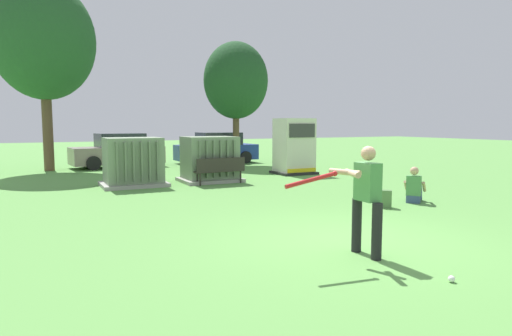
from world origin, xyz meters
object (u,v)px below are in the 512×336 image
at_px(generator_enclosure, 294,147).
at_px(parked_car_left_of_center, 217,149).
at_px(transformer_mid_west, 210,160).
at_px(sports_ball, 452,279).
at_px(seated_spectator, 414,188).
at_px(transformer_west, 133,162).
at_px(backpack, 385,199).
at_px(park_bench, 220,169).
at_px(parked_car_leftmost, 118,151).
at_px(batter, 364,195).

xyz_separation_m(generator_enclosure, parked_car_left_of_center, (-1.03, 6.10, -0.38)).
bearing_deg(transformer_mid_west, sports_ball, -93.82).
xyz_separation_m(transformer_mid_west, seated_spectator, (3.37, -6.42, -0.41)).
xyz_separation_m(transformer_west, transformer_mid_west, (2.70, -0.07, 0.00)).
relative_size(transformer_west, backpack, 4.77).
height_order(park_bench, seated_spectator, seated_spectator).
bearing_deg(transformer_west, parked_car_left_of_center, 50.03).
distance_m(park_bench, parked_car_leftmost, 8.04).
bearing_deg(parked_car_left_of_center, parked_car_leftmost, 179.16).
xyz_separation_m(transformer_west, batter, (1.69, -9.62, 0.19)).
xyz_separation_m(batter, backpack, (3.15, 2.91, -0.76)).
relative_size(transformer_west, batter, 1.21).
bearing_deg(seated_spectator, parked_car_left_of_center, 91.75).
distance_m(transformer_mid_west, generator_enclosure, 4.07).
relative_size(generator_enclosure, parked_car_left_of_center, 0.54).
height_order(generator_enclosure, seated_spectator, generator_enclosure).
relative_size(backpack, parked_car_left_of_center, 0.10).
bearing_deg(sports_ball, generator_enclosure, 68.01).
bearing_deg(parked_car_left_of_center, batter, -103.63).
height_order(seated_spectator, parked_car_leftmost, parked_car_leftmost).
distance_m(transformer_west, parked_car_leftmost, 6.85).
height_order(transformer_mid_west, backpack, transformer_mid_west).
xyz_separation_m(transformer_west, park_bench, (2.75, -0.92, -0.25)).
xyz_separation_m(park_bench, seated_spectator, (3.31, -5.56, -0.16)).
xyz_separation_m(transformer_west, parked_car_leftmost, (0.61, 6.83, -0.04)).
distance_m(transformer_mid_west, parked_car_leftmost, 7.20).
relative_size(transformer_west, sports_ball, 23.33).
distance_m(backpack, parked_car_leftmost, 14.19).
bearing_deg(backpack, seated_spectator, 10.48).
xyz_separation_m(seated_spectator, parked_car_leftmost, (-5.45, 13.31, 0.38)).
distance_m(transformer_west, batter, 9.77).
xyz_separation_m(transformer_mid_west, park_bench, (0.06, -0.85, -0.25)).
relative_size(park_bench, batter, 1.04).
bearing_deg(batter, seated_spectator, 35.66).
bearing_deg(backpack, sports_ball, -123.51).
xyz_separation_m(backpack, parked_car_leftmost, (-4.23, 13.54, 0.54)).
bearing_deg(backpack, parked_car_leftmost, 107.37).
bearing_deg(parked_car_left_of_center, transformer_mid_west, -113.47).
xyz_separation_m(transformer_mid_west, batter, (-1.01, -9.55, 0.19)).
distance_m(park_bench, sports_ball, 10.18).
height_order(transformer_west, park_bench, transformer_west).
bearing_deg(parked_car_leftmost, backpack, -72.63).
bearing_deg(backpack, transformer_mid_west, 107.90).
relative_size(transformer_mid_west, sports_ball, 23.33).
height_order(batter, seated_spectator, batter).
bearing_deg(parked_car_left_of_center, sports_ball, -101.72).
bearing_deg(backpack, park_bench, 109.84).
height_order(park_bench, sports_ball, park_bench).
relative_size(transformer_west, seated_spectator, 2.18).
height_order(transformer_west, backpack, transformer_west).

